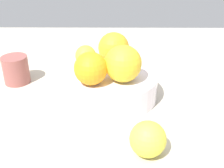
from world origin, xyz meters
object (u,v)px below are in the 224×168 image
Objects in this scene: fruit_bowl at (112,87)px; orange_in_bowl_1 at (89,69)px; orange_in_bowl_0 at (113,48)px; orange_loose_1 at (146,139)px; ceramic_cup at (14,70)px; orange_loose_0 at (84,56)px; orange_in_bowl_2 at (121,64)px.

fruit_bowl is 2.84× the size of orange_in_bowl_1.
orange_in_bowl_0 is 27.22cm from orange_loose_1.
orange_in_bowl_0 is 1.08× the size of orange_in_bowl_1.
ceramic_cup is at bearing -0.90° from orange_in_bowl_0.
orange_in_bowl_2 is at bearing 115.78° from orange_loose_0.
orange_loose_0 is (8.01, -18.00, 0.22)cm from fruit_bowl.
orange_in_bowl_1 is 0.99× the size of ceramic_cup.
orange_in_bowl_2 is at bearing 99.63° from orange_in_bowl_0.
orange_in_bowl_1 is 6.84cm from orange_in_bowl_2.
ceramic_cup reaches higher than fruit_bowl.
orange_in_bowl_1 reaches higher than orange_loose_1.
orange_loose_0 is at bearing -64.22° from orange_in_bowl_2.
orange_loose_1 is (-3.84, 16.18, -6.60)cm from orange_in_bowl_2.
orange_in_bowl_2 is 1.31× the size of orange_loose_0.
ceramic_cup reaches higher than orange_loose_1.
orange_in_bowl_2 is 23.91cm from orange_loose_0.
orange_in_bowl_0 is at bearing 127.26° from orange_loose_0.
orange_loose_0 is (3.31, -22.11, -6.28)cm from orange_in_bowl_1.
orange_loose_0 is at bearing -81.48° from orange_in_bowl_1.
orange_in_bowl_0 is (-0.31, -7.05, 6.78)cm from fruit_bowl.
orange_in_bowl_1 is (4.70, 4.11, 6.50)cm from fruit_bowl.
orange_in_bowl_1 is 1.16× the size of orange_loose_0.
orange_loose_0 is at bearing -52.74° from orange_in_bowl_0.
orange_in_bowl_1 is at bearing 41.14° from fruit_bowl.
orange_in_bowl_1 is 19.09cm from orange_loose_1.
orange_loose_1 reaches higher than fruit_bowl.
orange_in_bowl_2 is (-6.66, -1.46, 0.47)cm from orange_in_bowl_1.
fruit_bowl is at bearing -53.54° from orange_in_bowl_2.
orange_in_bowl_0 is at bearing -114.20° from orange_in_bowl_1.
orange_in_bowl_0 reaches higher than orange_loose_0.
orange_in_bowl_1 is at bearing -54.51° from orange_loose_1.
fruit_bowl is 9.02cm from orange_in_bowl_1.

